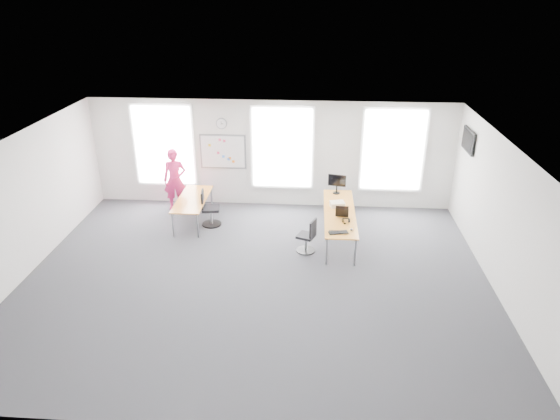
# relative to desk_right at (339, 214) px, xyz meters

# --- Properties ---
(floor) EXTENTS (10.00, 10.00, 0.00)m
(floor) POSITION_rel_desk_right_xyz_m (-1.84, -2.08, -0.65)
(floor) COLOR #27272B
(floor) RESTS_ON ground
(ceiling) EXTENTS (10.00, 10.00, 0.00)m
(ceiling) POSITION_rel_desk_right_xyz_m (-1.84, -2.08, 2.35)
(ceiling) COLOR silver
(ceiling) RESTS_ON ground
(wall_back) EXTENTS (10.00, 0.00, 10.00)m
(wall_back) POSITION_rel_desk_right_xyz_m (-1.84, 1.92, 0.85)
(wall_back) COLOR white
(wall_back) RESTS_ON ground
(wall_front) EXTENTS (10.00, 0.00, 10.00)m
(wall_front) POSITION_rel_desk_right_xyz_m (-1.84, -6.08, 0.85)
(wall_front) COLOR white
(wall_front) RESTS_ON ground
(wall_left) EXTENTS (0.00, 10.00, 10.00)m
(wall_left) POSITION_rel_desk_right_xyz_m (-6.84, -2.08, 0.85)
(wall_left) COLOR white
(wall_left) RESTS_ON ground
(wall_right) EXTENTS (0.00, 10.00, 10.00)m
(wall_right) POSITION_rel_desk_right_xyz_m (3.16, -2.08, 0.85)
(wall_right) COLOR white
(wall_right) RESTS_ON ground
(window_left) EXTENTS (1.60, 0.06, 2.20)m
(window_left) POSITION_rel_desk_right_xyz_m (-4.84, 1.89, 1.05)
(window_left) COLOR white
(window_left) RESTS_ON wall_back
(window_mid) EXTENTS (1.60, 0.06, 2.20)m
(window_mid) POSITION_rel_desk_right_xyz_m (-1.54, 1.89, 1.05)
(window_mid) COLOR white
(window_mid) RESTS_ON wall_back
(window_right) EXTENTS (1.60, 0.06, 2.20)m
(window_right) POSITION_rel_desk_right_xyz_m (1.46, 1.89, 1.05)
(window_right) COLOR white
(window_right) RESTS_ON wall_back
(desk_right) EXTENTS (0.76, 2.84, 0.69)m
(desk_right) POSITION_rel_desk_right_xyz_m (0.00, 0.00, 0.00)
(desk_right) COLOR gold
(desk_right) RESTS_ON ground
(desk_left) EXTENTS (0.75, 1.87, 0.68)m
(desk_left) POSITION_rel_desk_right_xyz_m (-3.82, 0.59, -0.02)
(desk_left) COLOR gold
(desk_left) RESTS_ON ground
(chair_right) EXTENTS (0.49, 0.49, 0.84)m
(chair_right) POSITION_rel_desk_right_xyz_m (-0.76, -0.80, -0.28)
(chair_right) COLOR black
(chair_right) RESTS_ON ground
(chair_left) EXTENTS (0.51, 0.51, 0.96)m
(chair_left) POSITION_rel_desk_right_xyz_m (-3.37, 0.46, -0.23)
(chair_left) COLOR black
(chair_left) RESTS_ON ground
(person) EXTENTS (0.69, 0.50, 1.74)m
(person) POSITION_rel_desk_right_xyz_m (-4.48, 1.40, 0.22)
(person) COLOR #D92463
(person) RESTS_ON ground
(whiteboard) EXTENTS (1.20, 0.03, 0.90)m
(whiteboard) POSITION_rel_desk_right_xyz_m (-3.19, 1.89, 0.90)
(whiteboard) COLOR white
(whiteboard) RESTS_ON wall_back
(wall_clock) EXTENTS (0.30, 0.04, 0.30)m
(wall_clock) POSITION_rel_desk_right_xyz_m (-3.19, 1.89, 1.70)
(wall_clock) COLOR gray
(wall_clock) RESTS_ON wall_back
(tv) EXTENTS (0.06, 0.90, 0.55)m
(tv) POSITION_rel_desk_right_xyz_m (3.11, 0.92, 1.65)
(tv) COLOR black
(tv) RESTS_ON wall_right
(keyboard) EXTENTS (0.46, 0.25, 0.02)m
(keyboard) POSITION_rel_desk_right_xyz_m (-0.07, -1.13, 0.06)
(keyboard) COLOR black
(keyboard) RESTS_ON desk_right
(mouse) EXTENTS (0.09, 0.12, 0.04)m
(mouse) POSITION_rel_desk_right_xyz_m (0.23, -0.99, 0.06)
(mouse) COLOR black
(mouse) RESTS_ON desk_right
(lens_cap) EXTENTS (0.07, 0.07, 0.01)m
(lens_cap) POSITION_rel_desk_right_xyz_m (0.10, -0.65, 0.05)
(lens_cap) COLOR black
(lens_cap) RESTS_ON desk_right
(headphones) EXTENTS (0.18, 0.10, 0.11)m
(headphones) POSITION_rel_desk_right_xyz_m (0.12, -0.57, 0.09)
(headphones) COLOR black
(headphones) RESTS_ON desk_right
(laptop_sleeve) EXTENTS (0.32, 0.20, 0.25)m
(laptop_sleeve) POSITION_rel_desk_right_xyz_m (0.04, -0.27, 0.17)
(laptop_sleeve) COLOR black
(laptop_sleeve) RESTS_ON desk_right
(paper_stack) EXTENTS (0.40, 0.33, 0.12)m
(paper_stack) POSITION_rel_desk_right_xyz_m (-0.05, 0.33, 0.11)
(paper_stack) COLOR beige
(paper_stack) RESTS_ON desk_right
(monitor) EXTENTS (0.47, 0.19, 0.53)m
(monitor) POSITION_rel_desk_right_xyz_m (-0.04, 1.17, 0.36)
(monitor) COLOR black
(monitor) RESTS_ON desk_right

